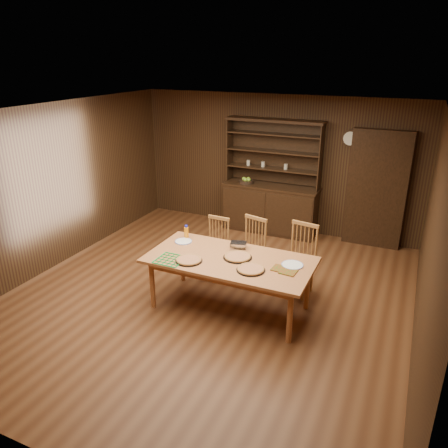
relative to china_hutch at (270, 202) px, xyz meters
The scene contains 20 objects.
floor 2.82m from the china_hutch, 89.99° to the right, with size 6.00×6.00×0.00m, color brown.
room_shell 2.92m from the china_hutch, 89.99° to the right, with size 6.00×6.00×6.00m.
china_hutch is the anchor object (origin of this frame).
doorway 1.96m from the china_hutch, ahead, with size 1.00×0.18×2.10m, color #311C10.
wall_clock 1.89m from the china_hutch, ahead, with size 0.30×0.05×0.30m.
dining_table 2.93m from the china_hutch, 82.08° to the right, with size 2.20×1.10×0.75m.
chair_left 2.05m from the china_hutch, 95.53° to the right, with size 0.40×0.38×0.93m.
chair_center 2.03m from the china_hutch, 79.29° to the right, with size 0.49×0.48×1.00m.
chair_right 2.35m from the china_hutch, 60.68° to the right, with size 0.49×0.47×1.05m.
pizza_left 3.19m from the china_hutch, 91.00° to the right, with size 0.36×0.36×0.04m.
pizza_right 3.20m from the china_hutch, 75.87° to the right, with size 0.37×0.37×0.04m.
pizza_center 2.88m from the china_hutch, 80.20° to the right, with size 0.39×0.39×0.04m.
cooling_rack 3.28m from the china_hutch, 95.13° to the right, with size 0.35×0.35×0.02m, color #0B9A3B, non-canonical shape.
plate_left 2.71m from the china_hutch, 99.06° to the right, with size 0.25×0.25×0.02m.
plate_right 3.01m from the china_hutch, 66.13° to the right, with size 0.28×0.28×0.02m.
foil_dish 2.58m from the china_hutch, 81.47° to the right, with size 0.22×0.16×0.09m, color silver.
juice_bottle 2.58m from the china_hutch, 100.14° to the right, with size 0.06×0.06×0.20m.
pot_holder_a 3.20m from the china_hutch, 67.47° to the right, with size 0.20×0.20×0.01m, color #AA1E13.
pot_holder_b 3.12m from the china_hutch, 69.27° to the right, with size 0.19×0.19×0.01m, color #AA1E13.
fruit_bowl 0.62m from the china_hutch, behind, with size 0.28×0.28×0.12m.
Camera 1 is at (2.48, -4.93, 3.29)m, focal length 35.00 mm.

